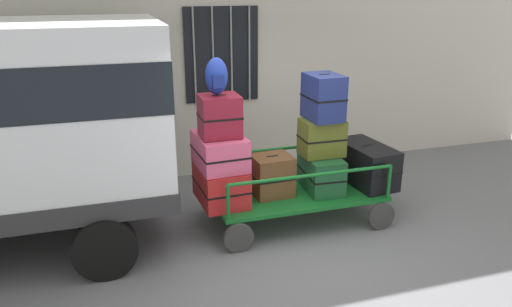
% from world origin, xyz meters
% --- Properties ---
extents(ground_plane, '(40.00, 40.00, 0.00)m').
position_xyz_m(ground_plane, '(0.00, 0.00, 0.00)').
color(ground_plane, slate).
extents(building_wall, '(12.00, 0.38, 5.00)m').
position_xyz_m(building_wall, '(-0.00, 2.73, 2.50)').
color(building_wall, beige).
rests_on(building_wall, ground).
extents(luggage_cart, '(2.32, 1.26, 0.42)m').
position_xyz_m(luggage_cart, '(0.34, 0.50, 0.35)').
color(luggage_cart, '#146023').
rests_on(luggage_cart, ground).
extents(cart_railing, '(2.21, 1.12, 0.46)m').
position_xyz_m(cart_railing, '(0.34, 0.50, 0.80)').
color(cart_railing, '#146023').
rests_on(cart_railing, luggage_cart).
extents(suitcase_left_bottom, '(0.61, 0.85, 0.47)m').
position_xyz_m(suitcase_left_bottom, '(-0.70, 0.50, 0.65)').
color(suitcase_left_bottom, '#B21E1E').
rests_on(suitcase_left_bottom, luggage_cart).
extents(suitcase_left_middle, '(0.62, 0.82, 0.42)m').
position_xyz_m(suitcase_left_middle, '(-0.70, 0.51, 1.10)').
color(suitcase_left_middle, '#CC4C72').
rests_on(suitcase_left_middle, suitcase_left_bottom).
extents(suitcase_left_top, '(0.49, 0.43, 0.51)m').
position_xyz_m(suitcase_left_top, '(-0.70, 0.47, 1.56)').
color(suitcase_left_top, maroon).
rests_on(suitcase_left_top, suitcase_left_middle).
extents(suitcase_midleft_bottom, '(0.54, 0.48, 0.54)m').
position_xyz_m(suitcase_midleft_bottom, '(-0.01, 0.51, 0.69)').
color(suitcase_midleft_bottom, brown).
rests_on(suitcase_midleft_bottom, luggage_cart).
extents(suitcase_center_bottom, '(0.50, 0.80, 0.49)m').
position_xyz_m(suitcase_center_bottom, '(0.69, 0.49, 0.66)').
color(suitcase_center_bottom, '#194C28').
rests_on(suitcase_center_bottom, luggage_cart).
extents(suitcase_center_middle, '(0.57, 0.41, 0.49)m').
position_xyz_m(suitcase_center_middle, '(0.69, 0.51, 1.15)').
color(suitcase_center_middle, '#4C5119').
rests_on(suitcase_center_middle, suitcase_center_bottom).
extents(suitcase_center_top, '(0.43, 0.57, 0.59)m').
position_xyz_m(suitcase_center_top, '(0.69, 0.52, 1.69)').
color(suitcase_center_top, navy).
rests_on(suitcase_center_top, suitcase_center_middle).
extents(suitcase_midright_bottom, '(0.60, 1.03, 0.56)m').
position_xyz_m(suitcase_midright_bottom, '(1.38, 0.52, 0.70)').
color(suitcase_midright_bottom, black).
rests_on(suitcase_midright_bottom, luggage_cart).
extents(backpack, '(0.27, 0.22, 0.44)m').
position_xyz_m(backpack, '(-0.72, 0.49, 2.04)').
color(backpack, navy).
rests_on(backpack, suitcase_left_top).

